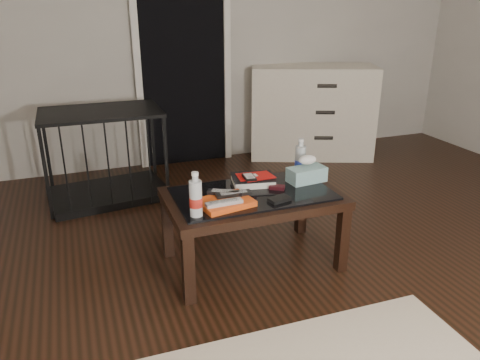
% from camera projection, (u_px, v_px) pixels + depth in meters
% --- Properties ---
extents(ground, '(5.00, 5.00, 0.00)m').
position_uv_depth(ground, '(366.00, 287.00, 2.61)').
color(ground, black).
rests_on(ground, ground).
extents(doorway, '(0.90, 0.08, 2.07)m').
position_uv_depth(doorway, '(183.00, 55.00, 4.27)').
color(doorway, black).
rests_on(doorway, ground).
extents(coffee_table, '(1.00, 0.60, 0.46)m').
position_uv_depth(coffee_table, '(253.00, 203.00, 2.72)').
color(coffee_table, black).
rests_on(coffee_table, ground).
extents(dresser, '(1.30, 0.91, 0.90)m').
position_uv_depth(dresser, '(312.00, 112.00, 4.67)').
color(dresser, beige).
rests_on(dresser, ground).
extents(pet_crate, '(0.97, 0.70, 0.71)m').
position_uv_depth(pet_crate, '(107.00, 170.00, 3.72)').
color(pet_crate, black).
rests_on(pet_crate, ground).
extents(magazines, '(0.31, 0.26, 0.03)m').
position_uv_depth(magazines, '(225.00, 202.00, 2.53)').
color(magazines, '#E64E15').
rests_on(magazines, coffee_table).
extents(remote_silver, '(0.20, 0.06, 0.02)m').
position_uv_depth(remote_silver, '(224.00, 202.00, 2.47)').
color(remote_silver, '#A5A5AA').
rests_on(remote_silver, magazines).
extents(remote_black_front, '(0.20, 0.06, 0.02)m').
position_uv_depth(remote_black_front, '(234.00, 194.00, 2.58)').
color(remote_black_front, black).
rests_on(remote_black_front, magazines).
extents(remote_black_back, '(0.20, 0.14, 0.02)m').
position_uv_depth(remote_black_back, '(225.00, 192.00, 2.60)').
color(remote_black_back, black).
rests_on(remote_black_back, magazines).
extents(textbook, '(0.28, 0.24, 0.05)m').
position_uv_depth(textbook, '(253.00, 180.00, 2.82)').
color(textbook, black).
rests_on(textbook, coffee_table).
extents(dvd_mailers, '(0.20, 0.15, 0.01)m').
position_uv_depth(dvd_mailers, '(253.00, 176.00, 2.81)').
color(dvd_mailers, '#B70F0C').
rests_on(dvd_mailers, textbook).
extents(ipod, '(0.07, 0.11, 0.02)m').
position_uv_depth(ipod, '(249.00, 177.00, 2.77)').
color(ipod, black).
rests_on(ipod, dvd_mailers).
extents(flip_phone, '(0.10, 0.09, 0.02)m').
position_uv_depth(flip_phone, '(277.00, 187.00, 2.74)').
color(flip_phone, black).
rests_on(flip_phone, coffee_table).
extents(wallet, '(0.13, 0.10, 0.02)m').
position_uv_depth(wallet, '(279.00, 199.00, 2.59)').
color(wallet, black).
rests_on(wallet, coffee_table).
extents(water_bottle_left, '(0.08, 0.08, 0.24)m').
position_uv_depth(water_bottle_left, '(196.00, 194.00, 2.37)').
color(water_bottle_left, silver).
rests_on(water_bottle_left, coffee_table).
extents(water_bottle_right, '(0.08, 0.08, 0.24)m').
position_uv_depth(water_bottle_right, '(300.00, 157.00, 2.93)').
color(water_bottle_right, '#B6BEC1').
rests_on(water_bottle_right, coffee_table).
extents(tissue_box, '(0.24, 0.14, 0.09)m').
position_uv_depth(tissue_box, '(307.00, 174.00, 2.85)').
color(tissue_box, teal).
rests_on(tissue_box, coffee_table).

